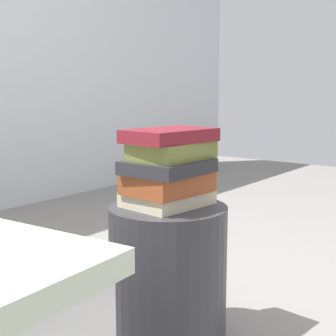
% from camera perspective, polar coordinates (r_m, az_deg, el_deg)
% --- Properties ---
extents(side_table, '(0.37, 0.37, 0.45)m').
position_cam_1_polar(side_table, '(1.57, -0.00, -12.50)').
color(side_table, '#333338').
rests_on(side_table, ground_plane).
extents(book_cream, '(0.27, 0.22, 0.04)m').
position_cam_1_polar(book_cream, '(1.51, -0.04, -3.60)').
color(book_cream, beige).
rests_on(book_cream, side_table).
extents(book_rust, '(0.26, 0.21, 0.06)m').
position_cam_1_polar(book_rust, '(1.50, -0.06, -1.68)').
color(book_rust, '#994723').
rests_on(book_rust, book_cream).
extents(book_charcoal, '(0.25, 0.21, 0.04)m').
position_cam_1_polar(book_charcoal, '(1.47, -0.01, 0.16)').
color(book_charcoal, '#28282D').
rests_on(book_charcoal, book_rust).
extents(book_olive, '(0.25, 0.17, 0.05)m').
position_cam_1_polar(book_olive, '(1.47, 0.52, 2.05)').
color(book_olive, olive).
rests_on(book_olive, book_charcoal).
extents(book_maroon, '(0.29, 0.20, 0.04)m').
position_cam_1_polar(book_maroon, '(1.47, 0.27, 3.86)').
color(book_maroon, maroon).
rests_on(book_maroon, book_olive).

